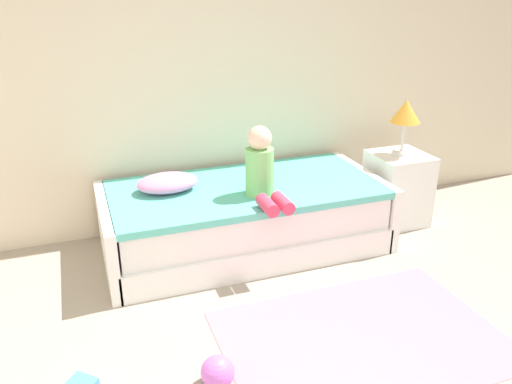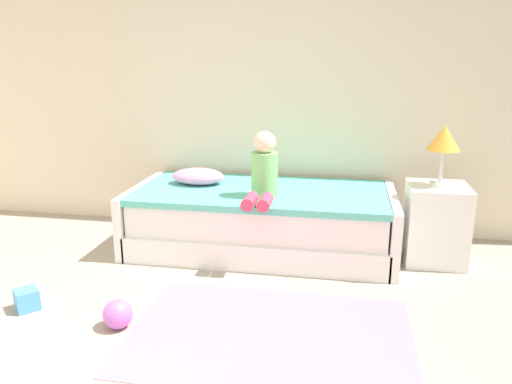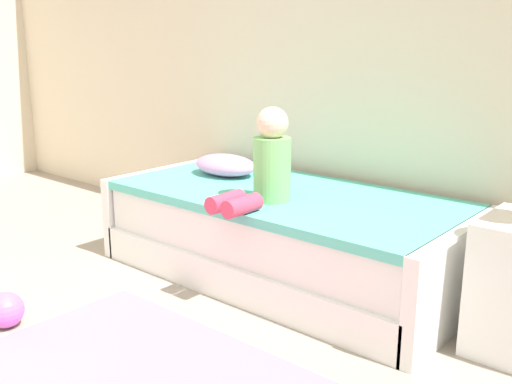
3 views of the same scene
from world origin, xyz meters
The scene contains 8 objects.
wall_rear centered at (0.00, 2.60, 1.45)m, with size 7.20×0.10×2.90m, color beige.
bed centered at (0.18, 2.00, 0.25)m, with size 2.11×1.00×0.50m.
nightstand centered at (1.53, 1.99, 0.30)m, with size 0.44×0.44×0.60m, color white.
table_lamp centered at (1.53, 1.99, 0.94)m, with size 0.24×0.24×0.45m.
child_figure centered at (0.24, 1.77, 0.70)m, with size 0.20×0.51×0.50m.
pillow centered at (-0.37, 2.10, 0.56)m, with size 0.44×0.30×0.13m, color #EA8CC6.
toy_ball centered at (-0.43, 0.63, 0.09)m, with size 0.17×0.17×0.17m, color #CC66D8.
area_rug centered at (0.46, 0.70, 0.00)m, with size 1.60×1.10×0.01m, color pink.
Camera 1 is at (-0.95, -1.37, 1.92)m, focal length 36.17 mm.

